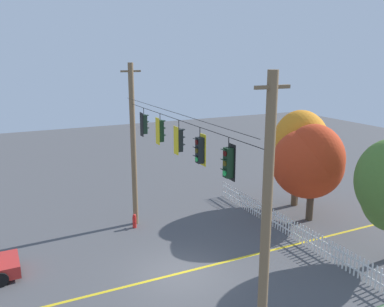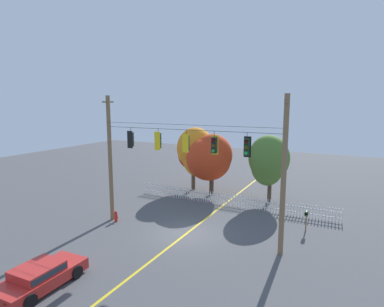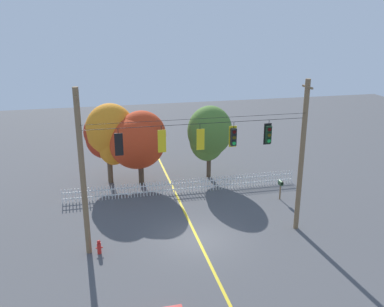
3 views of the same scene
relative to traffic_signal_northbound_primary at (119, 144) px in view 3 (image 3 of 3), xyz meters
The scene contains 15 objects.
ground 7.41m from the traffic_signal_northbound_primary, ahead, with size 80.00×80.00×0.00m, color #4C4C4F.
lane_centerline_stripe 7.41m from the traffic_signal_northbound_primary, ahead, with size 0.16×36.00×0.01m, color gold.
signal_support_span 4.48m from the traffic_signal_northbound_primary, ahead, with size 12.59×1.10×9.08m.
traffic_signal_northbound_primary is the anchor object (origin of this frame).
traffic_signal_southbound_primary 2.23m from the traffic_signal_northbound_primary, ahead, with size 0.43×0.38×1.40m.
traffic_signal_northbound_secondary 4.31m from the traffic_signal_northbound_primary, ahead, with size 0.43×0.38×1.41m.
traffic_signal_westbound_side 6.19m from the traffic_signal_northbound_primary, ahead, with size 0.43×0.38×1.45m.
traffic_signal_eastbound_side 8.23m from the traffic_signal_northbound_primary, ahead, with size 0.43×0.38×1.45m.
white_picket_fence 10.06m from the traffic_signal_northbound_primary, 54.85° to the left, with size 17.13×0.06×1.05m.
autumn_maple_near_fence 10.63m from the traffic_signal_northbound_primary, 92.40° to the left, with size 3.29×2.92×5.60m.
autumn_maple_mid 10.29m from the traffic_signal_northbound_primary, 90.09° to the left, with size 3.75×3.24×6.20m.
autumn_oak_far_east 9.76m from the traffic_signal_northbound_primary, 78.17° to the left, with size 4.31×4.03×5.74m.
autumn_maple_far_west 12.00m from the traffic_signal_northbound_primary, 51.42° to the left, with size 3.47×3.12×5.89m.
fire_hydrant 5.86m from the traffic_signal_northbound_primary, 169.76° to the right, with size 0.38×0.22×0.81m.
roadside_mailbox 12.95m from the traffic_signal_northbound_primary, 20.55° to the left, with size 0.25×0.44×1.41m.
Camera 3 is at (-5.24, -21.09, 12.34)m, focal length 39.54 mm.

